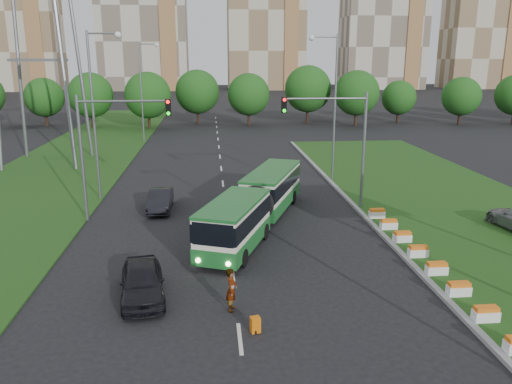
{
  "coord_description": "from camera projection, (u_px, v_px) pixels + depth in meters",
  "views": [
    {
      "loc": [
        -3.9,
        -22.58,
        10.14
      ],
      "look_at": [
        -1.36,
        5.4,
        2.6
      ],
      "focal_mm": 35.0,
      "sensor_mm": 36.0,
      "label": 1
    }
  ],
  "objects": [
    {
      "name": "ground",
      "position": [
        293.0,
        270.0,
        24.68
      ],
      "size": [
        360.0,
        360.0,
        0.0
      ],
      "primitive_type": "plane",
      "color": "black",
      "rests_on": "ground"
    },
    {
      "name": "median_kerb",
      "position": [
        364.0,
        216.0,
        32.89
      ],
      "size": [
        0.3,
        60.0,
        0.18
      ],
      "primitive_type": "cube",
      "color": "gray",
      "rests_on": "ground"
    },
    {
      "name": "grass_median",
      "position": [
        465.0,
        213.0,
        33.5
      ],
      "size": [
        14.0,
        60.0,
        0.15
      ],
      "primitive_type": "cube",
      "color": "#1F4F16",
      "rests_on": "ground"
    },
    {
      "name": "apartment_tower_cwest",
      "position": [
        142.0,
        7.0,
        160.05
      ],
      "size": [
        28.0,
        15.0,
        52.0
      ],
      "primitive_type": "cube",
      "color": "beige",
      "rests_on": "ground"
    },
    {
      "name": "traffic_mast_median",
      "position": [
        341.0,
        132.0,
        33.34
      ],
      "size": [
        5.76,
        0.32,
        8.0
      ],
      "color": "slate",
      "rests_on": "ground"
    },
    {
      "name": "traffic_mast_left",
      "position": [
        107.0,
        138.0,
        31.05
      ],
      "size": [
        5.76,
        0.32,
        8.0
      ],
      "color": "slate",
      "rests_on": "ground"
    },
    {
      "name": "articulated_bus",
      "position": [
        253.0,
        203.0,
        30.71
      ],
      "size": [
        2.34,
        15.04,
        2.48
      ],
      "rotation": [
        0.0,
        0.0,
        -0.37
      ],
      "color": "white",
      "rests_on": "ground"
    },
    {
      "name": "left_verge",
      "position": [
        62.0,
        169.0,
        47.14
      ],
      "size": [
        12.0,
        110.0,
        0.1
      ],
      "primitive_type": "cube",
      "color": "#1F4F16",
      "rests_on": "ground"
    },
    {
      "name": "car_left_near",
      "position": [
        142.0,
        281.0,
        21.63
      ],
      "size": [
        2.47,
        4.79,
        1.56
      ],
      "primitive_type": "imported",
      "rotation": [
        0.0,
        0.0,
        0.14
      ],
      "color": "black",
      "rests_on": "ground"
    },
    {
      "name": "midrise_east",
      "position": [
        482.0,
        29.0,
        171.66
      ],
      "size": [
        24.0,
        14.0,
        40.0
      ],
      "primitive_type": "cube",
      "color": "beige",
      "rests_on": "ground"
    },
    {
      "name": "tree_line",
      "position": [
        300.0,
        96.0,
        77.3
      ],
      "size": [
        120.0,
        8.0,
        9.0
      ],
      "primitive_type": null,
      "color": "#144813",
      "rests_on": "ground"
    },
    {
      "name": "apartment_tower_east",
      "position": [
        384.0,
        17.0,
        167.69
      ],
      "size": [
        27.0,
        15.0,
        47.0
      ],
      "primitive_type": "cube",
      "color": "beige",
      "rests_on": "ground"
    },
    {
      "name": "car_left_far",
      "position": [
        160.0,
        200.0,
        34.29
      ],
      "size": [
        1.53,
        4.33,
        1.42
      ],
      "primitive_type": "imported",
      "rotation": [
        0.0,
        0.0,
        -0.01
      ],
      "color": "black",
      "rests_on": "ground"
    },
    {
      "name": "pedestrian",
      "position": [
        231.0,
        290.0,
        20.53
      ],
      "size": [
        0.6,
        0.77,
        1.85
      ],
      "primitive_type": "imported",
      "rotation": [
        0.0,
        0.0,
        1.32
      ],
      "color": "gray",
      "rests_on": "ground"
    },
    {
      "name": "lane_markings",
      "position": [
        222.0,
        178.0,
        43.66
      ],
      "size": [
        0.2,
        100.0,
        0.01
      ],
      "primitive_type": null,
      "color": "silver",
      "rests_on": "ground"
    },
    {
      "name": "shopping_trolley",
      "position": [
        255.0,
        325.0,
        19.03
      ],
      "size": [
        0.36,
        0.38,
        0.62
      ],
      "rotation": [
        0.0,
        0.0,
        0.24
      ],
      "color": "orange",
      "rests_on": "ground"
    },
    {
      "name": "apartment_tower_west",
      "position": [
        14.0,
        13.0,
        157.07
      ],
      "size": [
        26.0,
        15.0,
        48.0
      ],
      "primitive_type": "cube",
      "color": "beige",
      "rests_on": "ground"
    },
    {
      "name": "flower_planters",
      "position": [
        427.0,
        259.0,
        24.87
      ],
      "size": [
        1.1,
        15.9,
        0.6
      ],
      "primitive_type": null,
      "color": "white",
      "rests_on": "grass_median"
    },
    {
      "name": "apartment_tower_ceast",
      "position": [
        266.0,
        12.0,
        163.8
      ],
      "size": [
        25.0,
        15.0,
        50.0
      ],
      "primitive_type": "cube",
      "color": "beige",
      "rests_on": "ground"
    },
    {
      "name": "street_lamps",
      "position": [
        225.0,
        124.0,
        32.49
      ],
      "size": [
        36.0,
        60.0,
        12.0
      ],
      "primitive_type": null,
      "color": "slate",
      "rests_on": "ground"
    }
  ]
}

